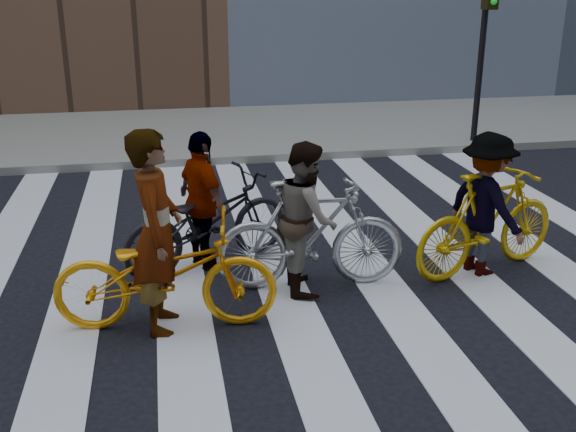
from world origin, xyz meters
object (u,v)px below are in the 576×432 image
object	(u,v)px
rider_right	(486,205)
rider_rear	(202,201)
bike_yellow_left	(165,274)
bike_dark_rear	(208,221)
traffic_signal	(485,31)
bike_silver_mid	(311,235)
bike_yellow_right	(488,222)
rider_left	(157,232)
rider_mid	(306,217)

from	to	relation	value
rider_right	rider_rear	size ratio (longest dim) A/B	1.01
bike_yellow_left	bike_dark_rear	bearing A→B (deg)	-13.61
traffic_signal	bike_silver_mid	size ratio (longest dim) A/B	1.61
bike_yellow_right	rider_rear	distance (m)	3.28
bike_yellow_left	bike_yellow_right	distance (m)	3.70
rider_left	bike_yellow_left	bearing A→B (deg)	-83.37
bike_silver_mid	rider_left	size ratio (longest dim) A/B	1.04
traffic_signal	rider_left	distance (m)	8.92
bike_yellow_right	rider_mid	distance (m)	2.14
traffic_signal	bike_yellow_left	size ratio (longest dim) A/B	1.55
bike_yellow_left	rider_mid	distance (m)	1.66
rider_left	bike_dark_rear	bearing A→B (deg)	-15.39
bike_silver_mid	rider_mid	distance (m)	0.21
rider_mid	rider_rear	distance (m)	1.32
bike_yellow_left	bike_dark_rear	size ratio (longest dim) A/B	1.00
traffic_signal	bike_silver_mid	bearing A→B (deg)	-129.56
bike_yellow_left	bike_dark_rear	xyz separation A→B (m)	(0.52, 1.40, -0.00)
bike_silver_mid	rider_left	xyz separation A→B (m)	(-1.62, -0.61, 0.37)
rider_left	rider_right	xyz separation A→B (m)	(3.65, 0.63, -0.17)
bike_silver_mid	bike_yellow_right	world-z (taller)	bike_silver_mid
rider_right	rider_rear	distance (m)	3.23
traffic_signal	rider_rear	bearing A→B (deg)	-139.99
rider_right	bike_silver_mid	bearing A→B (deg)	72.97
bike_yellow_right	rider_left	xyz separation A→B (m)	(-3.70, -0.63, 0.38)
bike_yellow_right	bike_dark_rear	distance (m)	3.23
bike_dark_rear	rider_rear	bearing A→B (deg)	65.76
bike_yellow_left	bike_yellow_right	xyz separation A→B (m)	(3.65, 0.63, 0.05)
bike_yellow_left	rider_mid	xyz separation A→B (m)	(1.52, 0.61, 0.26)
bike_dark_rear	rider_rear	distance (m)	0.26
bike_yellow_left	bike_silver_mid	distance (m)	1.68
bike_silver_mid	bike_yellow_right	xyz separation A→B (m)	(2.08, 0.02, -0.01)
bike_yellow_left	rider_rear	xyz separation A→B (m)	(0.47, 1.40, 0.25)
bike_yellow_right	bike_dark_rear	size ratio (longest dim) A/B	0.95
bike_silver_mid	rider_rear	size ratio (longest dim) A/B	1.27
rider_left	rider_right	world-z (taller)	rider_left
bike_dark_rear	rider_right	distance (m)	3.19
bike_yellow_right	rider_mid	world-z (taller)	rider_mid
bike_yellow_left	rider_left	world-z (taller)	rider_left
bike_silver_mid	rider_mid	size ratio (longest dim) A/B	1.25
bike_dark_rear	bike_silver_mid	bearing A→B (deg)	-151.38
bike_yellow_right	rider_rear	world-z (taller)	rider_rear
traffic_signal	bike_yellow_left	world-z (taller)	traffic_signal
rider_mid	rider_rear	xyz separation A→B (m)	(-1.05, 0.80, -0.01)
bike_dark_rear	rider_left	world-z (taller)	rider_left
traffic_signal	bike_yellow_right	distance (m)	6.38
bike_silver_mid	rider_right	distance (m)	2.04
bike_yellow_right	rider_mid	xyz separation A→B (m)	(-2.13, -0.02, 0.21)
rider_right	traffic_signal	bearing A→B (deg)	-42.64
bike_silver_mid	rider_left	world-z (taller)	rider_left
rider_mid	rider_rear	world-z (taller)	rider_mid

